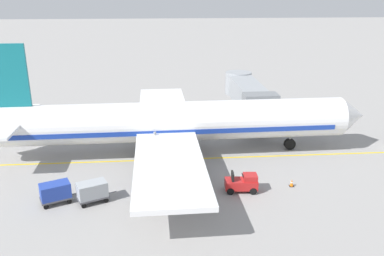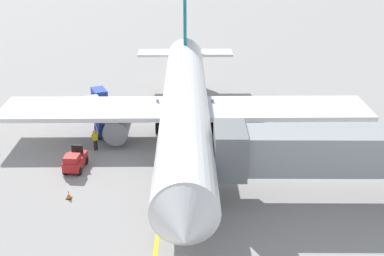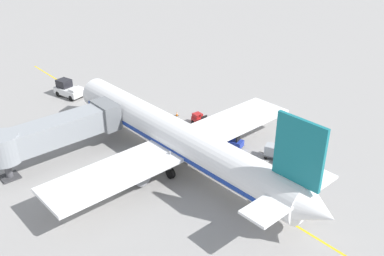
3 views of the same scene
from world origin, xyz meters
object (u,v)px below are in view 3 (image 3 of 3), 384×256
at_px(baggage_tug_lead, 200,120).
at_px(ground_crew_wing_walker, 214,130).
at_px(baggage_cart_front, 275,151).
at_px(pushback_tractor, 69,89).
at_px(jet_bridge, 56,131).
at_px(parked_airliner, 176,137).
at_px(baggage_tug_trailing, 231,142).
at_px(safety_cone_nose_left, 177,114).
at_px(baggage_cart_second_in_train, 294,161).

bearing_deg(baggage_tug_lead, ground_crew_wing_walker, -104.38).
bearing_deg(baggage_cart_front, pushback_tractor, 106.11).
bearing_deg(jet_bridge, baggage_cart_front, -40.71).
bearing_deg(parked_airliner, pushback_tractor, 90.57).
relative_size(baggage_tug_lead, baggage_tug_trailing, 0.94).
bearing_deg(parked_airliner, baggage_tug_trailing, -11.28).
xyz_separation_m(jet_bridge, baggage_tug_lead, (17.07, -3.98, -2.74)).
height_order(baggage_tug_trailing, safety_cone_nose_left, baggage_tug_trailing).
height_order(baggage_cart_front, ground_crew_wing_walker, ground_crew_wing_walker).
xyz_separation_m(baggage_tug_lead, safety_cone_nose_left, (-0.48, 4.13, -0.42)).
bearing_deg(safety_cone_nose_left, baggage_tug_lead, -83.36).
bearing_deg(baggage_tug_lead, jet_bridge, 166.89).
height_order(baggage_tug_lead, ground_crew_wing_walker, ground_crew_wing_walker).
bearing_deg(parked_airliner, jet_bridge, 135.23).
distance_m(baggage_cart_front, baggage_cart_second_in_train, 2.67).
bearing_deg(safety_cone_nose_left, baggage_cart_front, -85.47).
distance_m(baggage_cart_second_in_train, ground_crew_wing_walker, 10.72).
xyz_separation_m(baggage_cart_front, baggage_cart_second_in_train, (-0.07, -2.67, 0.00)).
bearing_deg(jet_bridge, baggage_tug_trailing, -32.96).
bearing_deg(jet_bridge, ground_crew_wing_walker, -24.53).
relative_size(jet_bridge, ground_crew_wing_walker, 8.48).
relative_size(baggage_tug_trailing, ground_crew_wing_walker, 1.63).
distance_m(baggage_tug_lead, baggage_cart_second_in_train, 14.04).
bearing_deg(jet_bridge, pushback_tractor, 60.51).
height_order(pushback_tractor, baggage_cart_front, pushback_tractor).
height_order(parked_airliner, baggage_cart_front, parked_airliner).
bearing_deg(baggage_cart_front, safety_cone_nose_left, 94.53).
relative_size(pushback_tractor, baggage_cart_front, 1.64).
bearing_deg(baggage_cart_second_in_train, baggage_cart_front, 88.59).
relative_size(baggage_tug_trailing, safety_cone_nose_left, 4.67).
xyz_separation_m(jet_bridge, baggage_cart_second_in_train, (17.75, -17.99, -2.51)).
bearing_deg(baggage_tug_lead, baggage_cart_second_in_train, -87.22).
xyz_separation_m(parked_airliner, baggage_tug_lead, (7.96, 5.06, -2.47)).
xyz_separation_m(parked_airliner, ground_crew_wing_walker, (7.09, 1.64, -2.23)).
bearing_deg(baggage_cart_front, ground_crew_wing_walker, 101.55).
bearing_deg(baggage_cart_second_in_train, ground_crew_wing_walker, 98.35).
xyz_separation_m(pushback_tractor, ground_crew_wing_walker, (7.33, -23.06, -0.15)).
bearing_deg(baggage_tug_lead, safety_cone_nose_left, 96.64).
distance_m(baggage_tug_lead, baggage_tug_trailing, 6.52).
xyz_separation_m(baggage_cart_second_in_train, ground_crew_wing_walker, (-1.56, 10.60, 0.00)).
relative_size(pushback_tractor, safety_cone_nose_left, 8.12).
relative_size(pushback_tractor, baggage_tug_trailing, 1.74).
bearing_deg(baggage_cart_front, jet_bridge, 139.29).
bearing_deg(baggage_cart_second_in_train, pushback_tractor, 104.79).
xyz_separation_m(jet_bridge, safety_cone_nose_left, (16.59, 0.15, -3.17)).
bearing_deg(baggage_tug_lead, baggage_cart_front, -86.24).
bearing_deg(ground_crew_wing_walker, pushback_tractor, 107.64).
relative_size(baggage_tug_lead, safety_cone_nose_left, 4.37).
height_order(jet_bridge, baggage_tug_lead, jet_bridge).
xyz_separation_m(pushback_tractor, baggage_cart_second_in_train, (8.89, -33.66, -0.15)).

